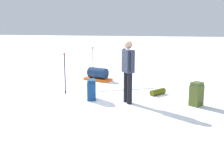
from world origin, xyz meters
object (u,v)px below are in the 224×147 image
at_px(backpack_bright, 91,90).
at_px(gear_sled, 98,75).
at_px(ski_poles_planted_near, 93,64).
at_px(skier_standing, 128,68).
at_px(sleeping_mat_rolled, 158,92).
at_px(ski_poles_planted_far, 65,71).
at_px(ski_pair_near, 127,89).
at_px(backpack_large_dark, 196,94).

bearing_deg(backpack_bright, gear_sled, 10.56).
bearing_deg(ski_poles_planted_near, backpack_bright, -166.01).
relative_size(skier_standing, sleeping_mat_rolled, 3.09).
bearing_deg(ski_poles_planted_near, skier_standing, -141.19).
bearing_deg(ski_poles_planted_far, gear_sled, -12.91).
relative_size(ski_pair_near, backpack_large_dark, 2.81).
bearing_deg(ski_pair_near, ski_poles_planted_near, 71.99).
relative_size(ski_poles_planted_near, ski_poles_planted_far, 1.06).
bearing_deg(ski_pair_near, backpack_bright, 148.19).
bearing_deg(ski_poles_planted_near, sleeping_mat_rolled, -110.31).
xyz_separation_m(backpack_large_dark, ski_poles_planted_near, (1.75, 3.30, 0.43)).
relative_size(ski_poles_planted_far, sleeping_mat_rolled, 2.30).
height_order(backpack_large_dark, ski_poles_planted_near, ski_poles_planted_near).
bearing_deg(backpack_large_dark, gear_sled, 52.34).
bearing_deg(gear_sled, backpack_large_dark, -127.66).
bearing_deg(ski_poles_planted_far, backpack_bright, -114.93).
bearing_deg(backpack_large_dark, ski_poles_planted_near, 62.11).
bearing_deg(ski_pair_near, sleeping_mat_rolled, -113.06).
distance_m(backpack_large_dark, gear_sled, 4.23).
bearing_deg(skier_standing, backpack_bright, 83.42).
xyz_separation_m(ski_poles_planted_near, ski_poles_planted_far, (-1.29, 0.53, -0.04)).
bearing_deg(ski_poles_planted_far, backpack_large_dark, -96.87).
height_order(ski_pair_near, backpack_large_dark, backpack_large_dark).
distance_m(skier_standing, gear_sled, 3.19).
bearing_deg(backpack_bright, skier_standing, -96.58).
relative_size(backpack_bright, sleeping_mat_rolled, 1.05).
relative_size(ski_pair_near, ski_poles_planted_far, 1.41).
distance_m(ski_pair_near, backpack_large_dark, 2.46).
xyz_separation_m(skier_standing, gear_sled, (2.69, 1.54, -0.73)).
distance_m(ski_poles_planted_near, gear_sled, 0.99).
xyz_separation_m(ski_pair_near, ski_poles_planted_near, (0.41, 1.26, 0.73)).
bearing_deg(ski_poles_planted_far, ski_poles_planted_near, -22.54).
bearing_deg(ski_pair_near, skier_standing, -170.65).
height_order(skier_standing, ski_poles_planted_far, skier_standing).
height_order(backpack_large_dark, ski_poles_planted_far, ski_poles_planted_far).
distance_m(ski_pair_near, ski_poles_planted_far, 2.11).
distance_m(ski_poles_planted_near, ski_poles_planted_far, 1.39).
height_order(backpack_large_dark, backpack_bright, backpack_large_dark).
bearing_deg(sleeping_mat_rolled, ski_pair_near, 66.94).
relative_size(ski_pair_near, backpack_bright, 3.07).
bearing_deg(skier_standing, ski_poles_planted_near, 38.81).
distance_m(backpack_bright, sleeping_mat_rolled, 2.06).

